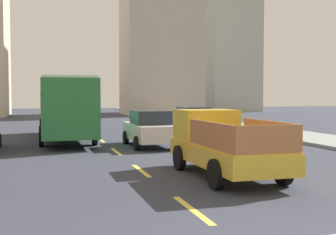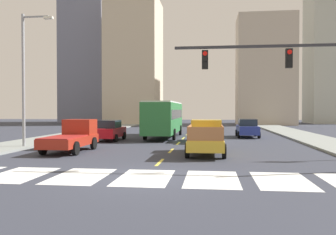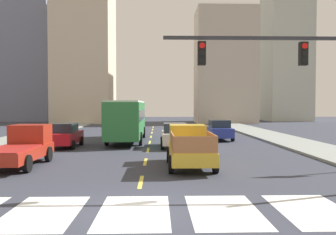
{
  "view_description": "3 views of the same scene",
  "coord_description": "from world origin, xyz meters",
  "px_view_note": "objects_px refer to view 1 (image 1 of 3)",
  "views": [
    {
      "loc": [
        -3.04,
        -4.65,
        2.43
      ],
      "look_at": [
        1.91,
        12.48,
        1.53
      ],
      "focal_mm": 46.48,
      "sensor_mm": 36.0,
      "label": 1
    },
    {
      "loc": [
        2.52,
        -13.36,
        2.6
      ],
      "look_at": [
        -0.94,
        15.06,
        1.97
      ],
      "focal_mm": 38.13,
      "sensor_mm": 36.0,
      "label": 2
    },
    {
      "loc": [
        0.68,
        -10.16,
        3.02
      ],
      "look_at": [
        1.33,
        13.71,
        2.18
      ],
      "focal_mm": 38.9,
      "sensor_mm": 36.0,
      "label": 3
    }
  ],
  "objects_px": {
    "pickup_stakebed": "(221,144)",
    "sedan_mid": "(150,128)",
    "city_bus": "(65,104)",
    "sedan_far": "(193,121)"
  },
  "relations": [
    {
      "from": "pickup_stakebed",
      "to": "city_bus",
      "type": "distance_m",
      "value": 12.69
    },
    {
      "from": "pickup_stakebed",
      "to": "city_bus",
      "type": "relative_size",
      "value": 0.48
    },
    {
      "from": "city_bus",
      "to": "sedan_mid",
      "type": "bearing_deg",
      "value": -47.41
    },
    {
      "from": "city_bus",
      "to": "sedan_mid",
      "type": "xyz_separation_m",
      "value": [
        3.73,
        -4.2,
        -1.09
      ]
    },
    {
      "from": "city_bus",
      "to": "sedan_far",
      "type": "distance_m",
      "value": 7.93
    },
    {
      "from": "sedan_mid",
      "to": "sedan_far",
      "type": "xyz_separation_m",
      "value": [
        4.04,
        5.34,
        0.0
      ]
    },
    {
      "from": "pickup_stakebed",
      "to": "sedan_far",
      "type": "bearing_deg",
      "value": 71.67
    },
    {
      "from": "pickup_stakebed",
      "to": "sedan_mid",
      "type": "height_order",
      "value": "pickup_stakebed"
    },
    {
      "from": "city_bus",
      "to": "sedan_mid",
      "type": "distance_m",
      "value": 5.72
    },
    {
      "from": "pickup_stakebed",
      "to": "city_bus",
      "type": "height_order",
      "value": "city_bus"
    }
  ]
}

